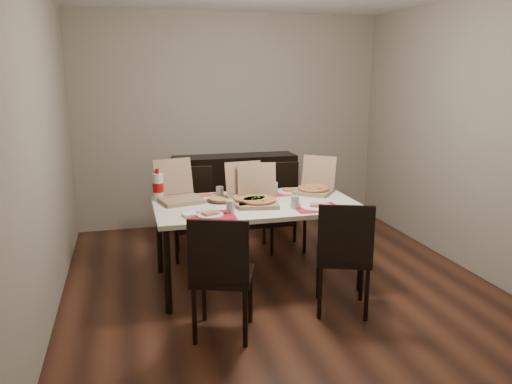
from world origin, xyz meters
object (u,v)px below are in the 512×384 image
chair_far_right (282,202)px  chair_near_left (221,272)px  dip_bowl (254,195)px  chair_near_right (344,253)px  chair_far_left (193,208)px  sideboard (235,191)px  soda_bottle (158,187)px  pizza_box_center (258,198)px  dining_table (256,210)px

chair_far_right → chair_near_left: bearing=-119.7°
chair_far_right → dip_bowl: (-0.49, -0.64, 0.26)m
chair_near_left → dip_bowl: bearing=65.1°
chair_near_right → chair_far_left: 1.90m
chair_far_right → sideboard: bearing=111.1°
dip_bowl → soda_bottle: soda_bottle is taller
chair_near_left → soda_bottle: bearing=105.2°
dip_bowl → chair_far_right: bearing=52.7°
chair_near_left → pizza_box_center: pizza_box_center is taller
dining_table → chair_far_left: bearing=118.2°
dining_table → chair_near_right: chair_near_right is taller
chair_far_left → dip_bowl: bearing=-52.3°
chair_far_left → soda_bottle: soda_bottle is taller
chair_far_right → pizza_box_center: pizza_box_center is taller
sideboard → soda_bottle: size_ratio=5.11×
chair_far_left → chair_far_right: 0.98m
sideboard → pizza_box_center: 1.83m
chair_far_left → dip_bowl: chair_far_left is taller
sideboard → soda_bottle: (-1.02, -1.40, 0.42)m
sideboard → chair_near_right: 2.54m
chair_near_right → chair_far_right: same height
dining_table → chair_near_right: (0.50, -0.79, -0.17)m
dining_table → chair_near_right: 0.95m
chair_near_left → chair_near_right: size_ratio=1.00×
dining_table → dip_bowl: bearing=80.7°
chair_near_right → dip_bowl: (-0.47, 1.01, 0.26)m
chair_near_right → soda_bottle: bearing=140.1°
sideboard → chair_near_right: (0.32, -2.52, 0.06)m
chair_near_left → chair_near_right: (1.00, 0.14, 0.00)m
sideboard → soda_bottle: soda_bottle is taller
chair_near_left → chair_far_right: 2.05m
dip_bowl → sideboard: bearing=84.4°
pizza_box_center → dining_table: bearing=93.2°
dining_table → soda_bottle: 0.92m
chair_far_left → chair_far_right: same height
chair_near_right → chair_far_left: (-0.96, 1.64, 0.00)m
chair_near_left → chair_far_left: size_ratio=1.00×
soda_bottle → chair_far_right: bearing=21.1°
chair_near_left → pizza_box_center: size_ratio=2.11×
pizza_box_center → soda_bottle: pizza_box_center is taller
chair_near_left → chair_far_right: bearing=60.3°
chair_near_left → soda_bottle: (-0.34, 1.26, 0.36)m
chair_far_left → soda_bottle: 0.74m
dining_table → dip_bowl: (0.03, 0.21, 0.08)m
dip_bowl → soda_bottle: size_ratio=0.46×
chair_near_right → dip_bowl: chair_near_right is taller
chair_near_left → soda_bottle: soda_bottle is taller
pizza_box_center → chair_far_right: bearing=60.3°
dining_table → chair_far_left: chair_far_left is taller
soda_bottle → dining_table: bearing=-21.3°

